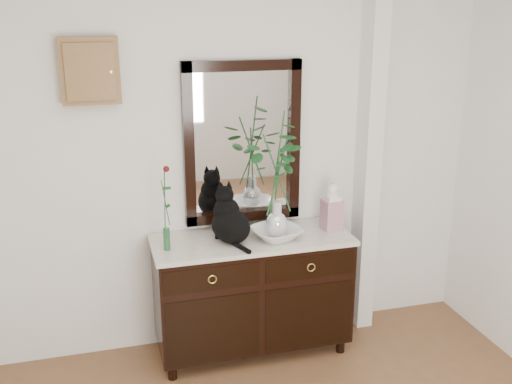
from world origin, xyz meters
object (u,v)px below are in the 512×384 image
object	(u,v)px
cat	(231,215)
ginger_jar	(332,206)
sideboard	(252,289)
lotus_bowl	(276,233)

from	to	relation	value
cat	ginger_jar	distance (m)	0.72
sideboard	cat	xyz separation A→B (m)	(-0.15, -0.03, 0.56)
sideboard	ginger_jar	bearing A→B (deg)	1.03
cat	ginger_jar	bearing A→B (deg)	-16.97
sideboard	lotus_bowl	bearing A→B (deg)	-22.77
lotus_bowl	ginger_jar	size ratio (longest dim) A/B	0.95
cat	ginger_jar	xyz separation A→B (m)	(0.72, 0.04, -0.02)
lotus_bowl	cat	bearing A→B (deg)	173.19
cat	lotus_bowl	world-z (taller)	cat
cat	lotus_bowl	size ratio (longest dim) A/B	1.17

